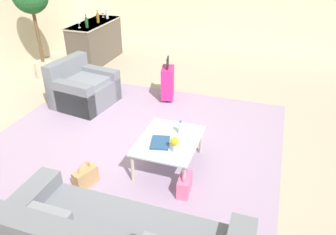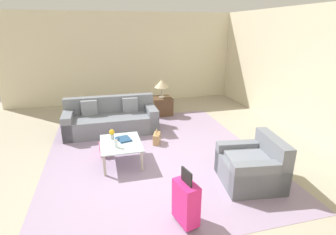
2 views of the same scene
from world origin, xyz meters
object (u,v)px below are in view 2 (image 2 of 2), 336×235
(coffee_table, at_px, (121,145))
(flower_vase, at_px, (112,133))
(coffee_table_book, at_px, (124,139))
(handbag_tan, at_px, (157,138))
(couch, at_px, (111,120))
(side_table, at_px, (162,106))
(armchair, at_px, (254,167))
(handbag_pink, at_px, (103,149))
(suitcase_magenta, at_px, (186,202))
(water_bottle, at_px, (116,143))
(table_lamp, at_px, (162,84))

(coffee_table, relative_size, flower_vase, 4.84)
(coffee_table_book, distance_m, handbag_tan, 1.05)
(coffee_table_book, bearing_deg, couch, 172.80)
(side_table, bearing_deg, armchair, 9.27)
(coffee_table, bearing_deg, handbag_pink, -141.13)
(couch, xyz_separation_m, handbag_tan, (1.08, 0.98, -0.17))
(suitcase_magenta, bearing_deg, side_table, 170.54)
(couch, xyz_separation_m, water_bottle, (2.00, -0.00, 0.23))
(table_lamp, bearing_deg, couch, -57.96)
(water_bottle, bearing_deg, handbag_tan, 133.08)
(suitcase_magenta, xyz_separation_m, handbag_tan, (-2.72, 0.18, -0.23))
(coffee_table_book, relative_size, suitcase_magenta, 0.37)
(couch, bearing_deg, flower_vase, -1.81)
(handbag_pink, bearing_deg, armchair, 55.26)
(coffee_table_book, distance_m, table_lamp, 3.08)
(couch, xyz_separation_m, suitcase_magenta, (3.80, 0.80, 0.06))
(couch, height_order, water_bottle, couch)
(coffee_table, bearing_deg, water_bottle, -26.57)
(couch, relative_size, suitcase_magenta, 2.74)
(couch, bearing_deg, side_table, 122.04)
(coffee_table_book, bearing_deg, handbag_tan, 113.42)
(couch, height_order, side_table, couch)
(water_bottle, relative_size, coffee_table_book, 0.65)
(armchair, relative_size, handbag_tan, 3.11)
(flower_vase, bearing_deg, couch, 178.19)
(armchair, distance_m, suitcase_magenta, 1.63)
(water_bottle, xyz_separation_m, suitcase_magenta, (1.80, 0.80, -0.17))
(coffee_table, xyz_separation_m, handbag_tan, (-0.72, 0.88, -0.26))
(coffee_table, distance_m, handbag_pink, 0.62)
(coffee_table_book, xyz_separation_m, handbag_pink, (-0.32, -0.44, -0.32))
(couch, xyz_separation_m, coffee_table, (1.80, 0.10, 0.08))
(armchair, height_order, handbag_pink, armchair)
(handbag_tan, bearing_deg, coffee_table_book, -53.26)
(coffee_table, relative_size, water_bottle, 4.87)
(table_lamp, xyz_separation_m, handbag_pink, (2.36, -1.86, -0.84))
(armchair, relative_size, coffee_table_book, 3.57)
(flower_vase, bearing_deg, water_bottle, 6.79)
(side_table, relative_size, handbag_pink, 1.65)
(couch, bearing_deg, handbag_pink, -10.76)
(table_lamp, bearing_deg, coffee_table, -28.18)
(handbag_tan, bearing_deg, armchair, 32.39)
(flower_vase, bearing_deg, armchair, 56.61)
(handbag_tan, bearing_deg, flower_vase, -64.20)
(flower_vase, distance_m, suitcase_magenta, 2.39)
(flower_vase, xyz_separation_m, handbag_pink, (-0.22, -0.21, -0.43))
(table_lamp, bearing_deg, armchair, 9.27)
(coffee_table, height_order, suitcase_magenta, suitcase_magenta)
(water_bottle, relative_size, table_lamp, 0.37)
(armchair, bearing_deg, flower_vase, -123.39)
(suitcase_magenta, bearing_deg, armchair, 115.15)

